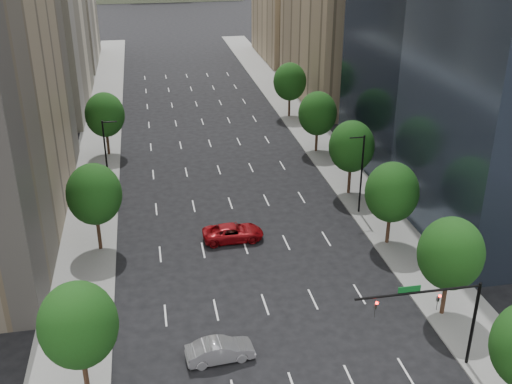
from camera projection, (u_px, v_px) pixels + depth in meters
sidewalk_left at (90, 214)px, 66.68m from camera, size 6.00×200.00×0.15m
sidewalk_right at (361, 192)px, 71.86m from camera, size 6.00×200.00×0.15m
filler_left at (60, 21)px, 129.21m from camera, size 14.00×26.00×18.00m
parking_tan_right at (341, 10)px, 102.92m from camera, size 14.00×30.00×30.00m
filler_right at (293, 21)px, 135.31m from camera, size 14.00×26.00×16.00m
tree_right_1 at (451, 254)px, 47.81m from camera, size 5.20×5.20×8.75m
tree_right_2 at (392, 192)px, 58.58m from camera, size 5.20×5.20×8.61m
tree_right_3 at (352, 146)px, 69.17m from camera, size 5.20×5.20×8.89m
tree_right_4 at (318, 114)px, 81.85m from camera, size 5.20×5.20×8.46m
tree_right_5 at (290, 82)px, 96.02m from camera, size 5.20×5.20×8.75m
tree_left_0 at (78, 325)px, 39.55m from camera, size 5.20×5.20×8.75m
tree_left_1 at (94, 194)px, 57.32m from camera, size 5.20×5.20×8.97m
tree_left_2 at (105, 115)px, 80.65m from camera, size 5.20×5.20×8.68m
streetlight_rn at (361, 172)px, 65.05m from camera, size 1.70×0.20×9.00m
streetlight_ln at (106, 156)px, 69.49m from camera, size 1.70×0.20×9.00m
traffic_signal at (444, 309)px, 42.11m from camera, size 9.12×0.40×7.38m
car_silver at (220, 350)px, 44.79m from camera, size 5.19×2.20×1.66m
car_red_far at (233, 232)px, 61.19m from camera, size 6.16×2.95×1.69m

